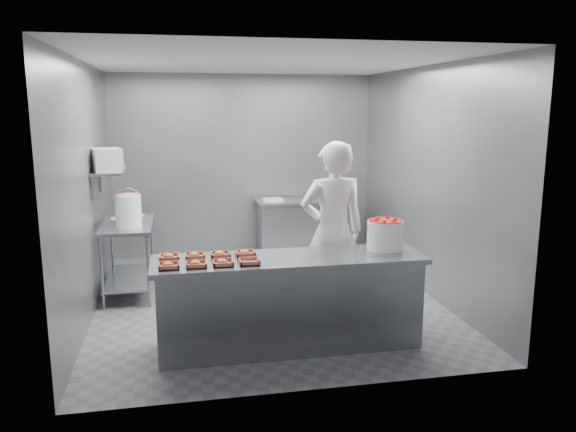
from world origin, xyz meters
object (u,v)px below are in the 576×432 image
at_px(tray_3, 249,261).
at_px(glaze_bucket, 128,210).
at_px(back_counter, 305,228).
at_px(appliance, 107,160).
at_px(tray_1, 196,264).
at_px(tray_7, 245,253).
at_px(strawberry_tub, 385,234).
at_px(service_counter, 289,302).
at_px(tray_5, 195,255).
at_px(tray_0, 169,265).
at_px(tray_4, 169,257).
at_px(prep_table, 128,247).
at_px(worker, 333,232).
at_px(tray_2, 223,262).
at_px(tray_6, 220,254).

relative_size(tray_3, glaze_bucket, 0.40).
xyz_separation_m(back_counter, appliance, (-2.72, -1.48, 1.25)).
xyz_separation_m(tray_1, tray_7, (0.48, 0.30, 0.00)).
height_order(tray_3, strawberry_tub, strawberry_tub).
relative_size(service_counter, tray_7, 13.88).
bearing_deg(tray_5, strawberry_tub, -1.07).
relative_size(tray_0, tray_4, 1.00).
bearing_deg(prep_table, worker, -29.95).
xyz_separation_m(tray_5, strawberry_tub, (1.89, -0.04, 0.14)).
relative_size(back_counter, strawberry_tub, 4.15).
distance_m(back_counter, tray_1, 3.87).
xyz_separation_m(tray_0, tray_4, (0.00, 0.30, 0.00)).
relative_size(tray_1, appliance, 0.53).
bearing_deg(appliance, tray_2, -74.49).
distance_m(tray_6, glaze_bucket, 1.84).
height_order(service_counter, appliance, appliance).
distance_m(back_counter, tray_3, 3.67).
height_order(prep_table, strawberry_tub, strawberry_tub).
relative_size(tray_1, worker, 0.10).
bearing_deg(tray_2, tray_0, 180.00).
bearing_deg(tray_5, service_counter, -9.50).
distance_m(tray_1, tray_4, 0.38).
height_order(tray_7, worker, worker).
bearing_deg(tray_1, back_counter, 62.27).
height_order(service_counter, tray_6, tray_6).
relative_size(service_counter, tray_3, 13.88).
distance_m(tray_4, tray_7, 0.72).
height_order(prep_table, tray_4, tray_4).
relative_size(tray_2, tray_3, 1.00).
bearing_deg(tray_4, tray_2, -31.70).
relative_size(service_counter, tray_0, 13.88).
bearing_deg(tray_4, tray_0, -90.00).
bearing_deg(tray_1, service_counter, 9.49).
bearing_deg(service_counter, tray_7, 159.94).
relative_size(strawberry_tub, glaze_bucket, 0.77).
relative_size(back_counter, tray_4, 8.01).
bearing_deg(tray_7, tray_4, 180.00).
distance_m(service_counter, worker, 1.03).
bearing_deg(worker, tray_5, 17.07).
height_order(tray_1, tray_5, same).
xyz_separation_m(tray_1, strawberry_tub, (1.89, 0.26, 0.14)).
relative_size(tray_4, tray_6, 1.00).
relative_size(tray_3, tray_4, 1.00).
bearing_deg(strawberry_tub, service_counter, -173.56).
relative_size(tray_1, tray_2, 1.00).
xyz_separation_m(tray_5, glaze_bucket, (-0.72, 1.56, 0.18)).
bearing_deg(strawberry_tub, tray_4, 179.05).
bearing_deg(tray_7, prep_table, 124.62).
bearing_deg(tray_6, prep_table, 119.13).
bearing_deg(tray_2, tray_6, 90.00).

